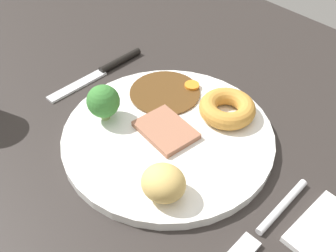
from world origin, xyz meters
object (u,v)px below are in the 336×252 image
object	(u,v)px
dinner_plate	(168,135)
fork	(267,223)
roast_potato_left	(163,183)
broccoli_floret	(103,101)
carrot_coin_front	(192,86)
yorkshire_pudding	(227,108)
meat_slice_main	(166,130)
knife	(105,69)

from	to	relation	value
dinner_plate	fork	world-z (taller)	dinner_plate
roast_potato_left	broccoli_floret	xyz separation A→B (cm)	(15.20, -2.51, 0.85)
carrot_coin_front	yorkshire_pudding	bearing A→B (deg)	174.81
yorkshire_pudding	broccoli_floret	bearing A→B (deg)	50.41
dinner_plate	meat_slice_main	xyz separation A→B (cm)	(0.10, 0.31, 1.10)
meat_slice_main	broccoli_floret	size ratio (longest dim) A/B	1.48
broccoli_floret	yorkshire_pudding	bearing A→B (deg)	-129.59
dinner_plate	meat_slice_main	world-z (taller)	meat_slice_main
yorkshire_pudding	knife	size ratio (longest dim) A/B	0.42
knife	dinner_plate	bearing A→B (deg)	77.47
dinner_plate	carrot_coin_front	bearing A→B (deg)	-62.43
roast_potato_left	meat_slice_main	bearing A→B (deg)	-42.66
meat_slice_main	broccoli_floret	distance (cm)	9.23
roast_potato_left	fork	xyz separation A→B (cm)	(-9.96, -6.49, -3.08)
roast_potato_left	fork	world-z (taller)	roast_potato_left
dinner_plate	meat_slice_main	bearing A→B (deg)	71.81
yorkshire_pudding	roast_potato_left	world-z (taller)	roast_potato_left
meat_slice_main	knife	world-z (taller)	meat_slice_main
carrot_coin_front	knife	world-z (taller)	carrot_coin_front
meat_slice_main	broccoli_floret	bearing A→B (deg)	29.48
meat_slice_main	dinner_plate	bearing A→B (deg)	-108.19
meat_slice_main	yorkshire_pudding	xyz separation A→B (cm)	(-3.04, -8.66, 0.83)
fork	knife	bearing A→B (deg)	-99.29
dinner_plate	carrot_coin_front	xyz separation A→B (cm)	(4.73, -9.05, 1.04)
broccoli_floret	fork	world-z (taller)	broccoli_floret
broccoli_floret	dinner_plate	bearing A→B (deg)	-149.14
fork	knife	distance (cm)	36.28
fork	yorkshire_pudding	bearing A→B (deg)	-126.20
dinner_plate	knife	xyz separation A→B (cm)	(18.80, -2.64, -0.25)
meat_slice_main	knife	size ratio (longest dim) A/B	0.42
meat_slice_main	fork	size ratio (longest dim) A/B	0.51
roast_potato_left	fork	distance (cm)	12.28
dinner_plate	yorkshire_pudding	distance (cm)	9.06
knife	fork	bearing A→B (deg)	80.18
carrot_coin_front	broccoli_floret	world-z (taller)	broccoli_floret
carrot_coin_front	broccoli_floret	size ratio (longest dim) A/B	0.43
yorkshire_pudding	knife	distance (cm)	22.58
meat_slice_main	fork	world-z (taller)	meat_slice_main
dinner_plate	roast_potato_left	size ratio (longest dim) A/B	5.52
meat_slice_main	broccoli_floret	xyz separation A→B (cm)	(7.73, 4.37, 2.52)
broccoli_floret	knife	world-z (taller)	broccoli_floret
meat_slice_main	roast_potato_left	bearing A→B (deg)	137.34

